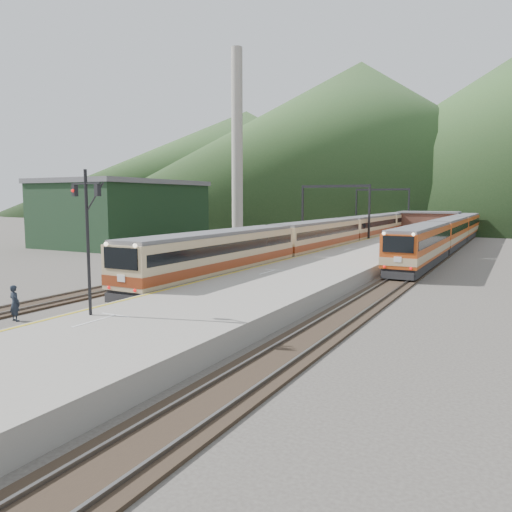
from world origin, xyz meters
The scene contains 17 objects.
track_main centered at (0.00, 40.00, 0.07)m, with size 2.60×200.00×0.23m.
track_far centered at (-5.00, 40.00, 0.07)m, with size 2.60×200.00×0.23m.
track_second centered at (11.50, 40.00, 0.07)m, with size 2.60×200.00×0.23m.
platform centered at (5.60, 38.00, 0.50)m, with size 8.00×100.00×1.00m, color gray.
gantry_near centered at (-2.85, 55.00, 5.59)m, with size 9.55×0.25×8.00m.
gantry_far centered at (-2.85, 80.00, 5.59)m, with size 9.55×0.25×8.00m.
warehouse centered at (-28.00, 42.00, 4.32)m, with size 14.50×20.50×8.60m.
smokestack centered at (-22.00, 62.00, 15.00)m, with size 1.80×1.80×30.00m, color #9E998E.
station_shed centered at (5.60, 78.00, 2.57)m, with size 9.40×4.40×3.10m.
hill_a centered at (-40.00, 190.00, 30.00)m, with size 180.00×180.00×60.00m, color #2A4C23.
hill_d centered at (-120.00, 240.00, 27.50)m, with size 200.00×200.00×55.00m, color #2A4C23.
main_train centered at (0.00, 52.06, 2.03)m, with size 2.95×80.80×3.60m.
second_train centered at (11.50, 55.50, 1.88)m, with size 2.71×55.64×3.31m.
signal_mast centered at (2.82, 6.71, 4.88)m, with size 2.16×0.61×6.33m.
short_signal_b centered at (-2.78, 35.20, 1.46)m, with size 0.26×0.23×2.27m.
short_signal_c centered at (-7.54, 20.50, 1.46)m, with size 0.23×0.17×2.27m.
worker centered at (-2.74, 7.03, 0.91)m, with size 0.67×0.44×1.83m, color #1D242F.
Camera 1 is at (19.37, -8.78, 6.04)m, focal length 35.00 mm.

